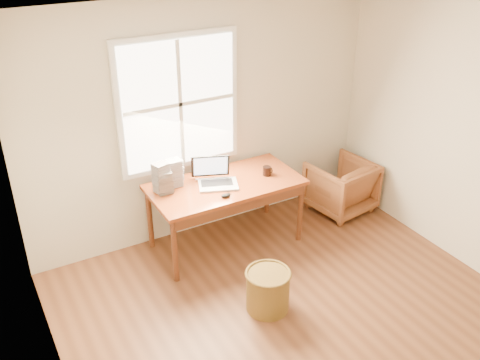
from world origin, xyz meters
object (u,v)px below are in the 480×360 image
object	(u,v)px
laptop	(218,172)
cd_stack_a	(174,173)
desk	(225,185)
wicker_stool	(268,291)
armchair	(341,186)
coffee_mug	(267,171)

from	to	relation	value
laptop	cd_stack_a	xyz separation A→B (m)	(-0.39, 0.23, -0.02)
laptop	desk	bearing A→B (deg)	33.16
desk	wicker_stool	world-z (taller)	desk
armchair	cd_stack_a	xyz separation A→B (m)	(-2.03, 0.25, 0.58)
armchair	laptop	world-z (taller)	laptop
wicker_stool	laptop	bearing A→B (deg)	86.23
coffee_mug	desk	bearing A→B (deg)	149.89
desk	cd_stack_a	xyz separation A→B (m)	(-0.48, 0.21, 0.17)
armchair	wicker_stool	distance (m)	2.04
laptop	cd_stack_a	distance (m)	0.45
desk	armchair	distance (m)	1.60
wicker_stool	cd_stack_a	world-z (taller)	cd_stack_a
armchair	wicker_stool	bearing A→B (deg)	25.00
wicker_stool	cd_stack_a	distance (m)	1.55
wicker_stool	desk	bearing A→B (deg)	81.70
wicker_stool	armchair	bearing A→B (deg)	32.65
desk	coffee_mug	world-z (taller)	coffee_mug
desk	laptop	distance (m)	0.21
coffee_mug	cd_stack_a	world-z (taller)	cd_stack_a
wicker_stool	cd_stack_a	bearing A→B (deg)	103.15
desk	armchair	xyz separation A→B (m)	(1.55, -0.04, -0.41)
cd_stack_a	coffee_mug	bearing A→B (deg)	-15.91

